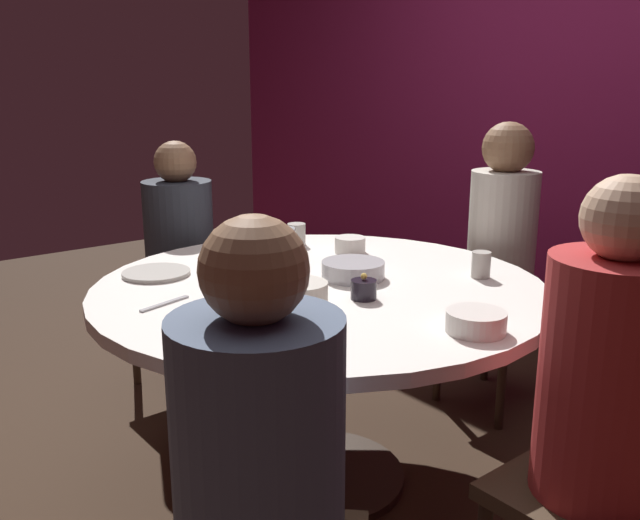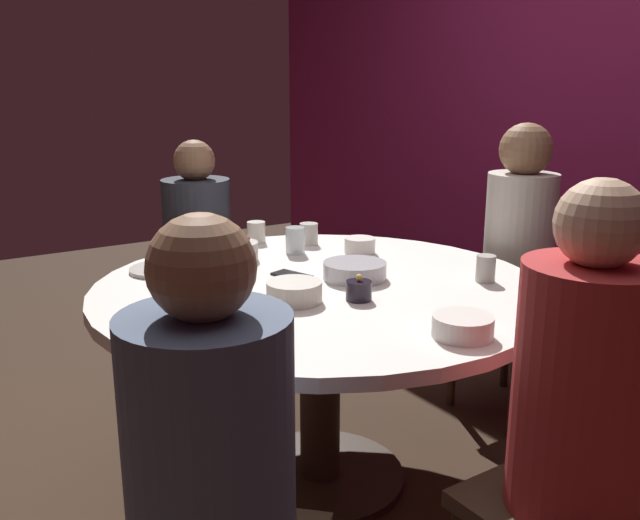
{
  "view_description": "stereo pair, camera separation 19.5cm",
  "coord_description": "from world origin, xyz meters",
  "px_view_note": "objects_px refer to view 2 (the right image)",
  "views": [
    {
      "loc": [
        1.69,
        -1.36,
        1.38
      ],
      "look_at": [
        0.0,
        0.0,
        0.81
      ],
      "focal_mm": 38.23,
      "sensor_mm": 36.0,
      "label": 1
    },
    {
      "loc": [
        1.8,
        -1.2,
        1.38
      ],
      "look_at": [
        0.0,
        0.0,
        0.81
      ],
      "focal_mm": 38.23,
      "sensor_mm": 36.0,
      "label": 2
    }
  ],
  "objects_px": {
    "dining_table": "(320,320)",
    "cup_center_front": "(486,269)",
    "candle_holder": "(358,291)",
    "cell_phone": "(292,275)",
    "seated_diner_front_right": "(210,447)",
    "wine_glass": "(239,254)",
    "bowl_salad_center": "(236,251)",
    "bowl_sauce_side": "(294,292)",
    "cup_near_candle": "(256,232)",
    "seated_diner_right": "(582,396)",
    "bowl_rice_portion": "(360,245)",
    "seated_diner_back": "(519,240)",
    "bowl_small_white": "(463,326)",
    "dinner_plate": "(163,269)",
    "bowl_serving_large": "(355,271)",
    "cup_by_left_diner": "(295,240)",
    "seated_diner_left": "(198,237)",
    "cup_by_right_diner": "(309,234)"
  },
  "relations": [
    {
      "from": "seated_diner_back",
      "to": "seated_diner_right",
      "type": "relative_size",
      "value": 1.02
    },
    {
      "from": "candle_holder",
      "to": "cell_phone",
      "type": "xyz_separation_m",
      "value": [
        -0.34,
        -0.03,
        -0.03
      ]
    },
    {
      "from": "bowl_small_white",
      "to": "cup_by_right_diner",
      "type": "distance_m",
      "value": 1.13
    },
    {
      "from": "dining_table",
      "to": "seated_diner_front_right",
      "type": "bearing_deg",
      "value": -45.0
    },
    {
      "from": "seated_diner_right",
      "to": "bowl_sauce_side",
      "type": "relative_size",
      "value": 7.06
    },
    {
      "from": "seated_diner_front_right",
      "to": "bowl_serving_large",
      "type": "distance_m",
      "value": 1.13
    },
    {
      "from": "dinner_plate",
      "to": "bowl_small_white",
      "type": "distance_m",
      "value": 1.13
    },
    {
      "from": "dining_table",
      "to": "cup_center_front",
      "type": "xyz_separation_m",
      "value": [
        0.29,
        0.47,
        0.17
      ]
    },
    {
      "from": "seated_diner_right",
      "to": "bowl_salad_center",
      "type": "distance_m",
      "value": 1.44
    },
    {
      "from": "seated_diner_front_right",
      "to": "bowl_salad_center",
      "type": "xyz_separation_m",
      "value": [
        -1.17,
        0.65,
        0.05
      ]
    },
    {
      "from": "seated_diner_front_right",
      "to": "wine_glass",
      "type": "relative_size",
      "value": 6.62
    },
    {
      "from": "bowl_salad_center",
      "to": "bowl_sauce_side",
      "type": "height_order",
      "value": "bowl_salad_center"
    },
    {
      "from": "dining_table",
      "to": "seated_diner_left",
      "type": "distance_m",
      "value": 1.0
    },
    {
      "from": "bowl_sauce_side",
      "to": "cup_center_front",
      "type": "distance_m",
      "value": 0.67
    },
    {
      "from": "dinner_plate",
      "to": "cup_by_right_diner",
      "type": "xyz_separation_m",
      "value": [
        -0.06,
        0.65,
        0.04
      ]
    },
    {
      "from": "seated_diner_right",
      "to": "bowl_sauce_side",
      "type": "bearing_deg",
      "value": 11.07
    },
    {
      "from": "bowl_small_white",
      "to": "seated_diner_back",
      "type": "bearing_deg",
      "value": 123.27
    },
    {
      "from": "cell_phone",
      "to": "cup_near_candle",
      "type": "distance_m",
      "value": 0.54
    },
    {
      "from": "seated_diner_front_right",
      "to": "bowl_sauce_side",
      "type": "height_order",
      "value": "seated_diner_front_right"
    },
    {
      "from": "bowl_small_white",
      "to": "bowl_rice_portion",
      "type": "distance_m",
      "value": 0.93
    },
    {
      "from": "dining_table",
      "to": "bowl_sauce_side",
      "type": "xyz_separation_m",
      "value": [
        0.12,
        -0.17,
        0.16
      ]
    },
    {
      "from": "dining_table",
      "to": "bowl_serving_large",
      "type": "relative_size",
      "value": 6.96
    },
    {
      "from": "seated_diner_back",
      "to": "wine_glass",
      "type": "distance_m",
      "value": 1.25
    },
    {
      "from": "dining_table",
      "to": "cell_phone",
      "type": "xyz_separation_m",
      "value": [
        -0.12,
        -0.03,
        0.13
      ]
    },
    {
      "from": "bowl_salad_center",
      "to": "bowl_rice_portion",
      "type": "distance_m",
      "value": 0.48
    },
    {
      "from": "cup_center_front",
      "to": "seated_diner_front_right",
      "type": "bearing_deg",
      "value": -69.57
    },
    {
      "from": "seated_diner_left",
      "to": "cup_center_front",
      "type": "distance_m",
      "value": 1.37
    },
    {
      "from": "cup_near_candle",
      "to": "cup_center_front",
      "type": "bearing_deg",
      "value": 21.26
    },
    {
      "from": "wine_glass",
      "to": "seated_diner_back",
      "type": "bearing_deg",
      "value": 87.68
    },
    {
      "from": "dining_table",
      "to": "wine_glass",
      "type": "relative_size",
      "value": 8.5
    },
    {
      "from": "cup_near_candle",
      "to": "bowl_rice_portion",
      "type": "bearing_deg",
      "value": 32.84
    },
    {
      "from": "bowl_serving_large",
      "to": "wine_glass",
      "type": "bearing_deg",
      "value": -99.95
    },
    {
      "from": "seated_diner_right",
      "to": "wine_glass",
      "type": "relative_size",
      "value": 6.82
    },
    {
      "from": "dinner_plate",
      "to": "bowl_small_white",
      "type": "height_order",
      "value": "bowl_small_white"
    },
    {
      "from": "cell_phone",
      "to": "dining_table",
      "type": "bearing_deg",
      "value": -90.76
    },
    {
      "from": "seated_diner_right",
      "to": "bowl_rice_portion",
      "type": "xyz_separation_m",
      "value": [
        -1.27,
        0.36,
        0.03
      ]
    },
    {
      "from": "seated_diner_back",
      "to": "bowl_small_white",
      "type": "distance_m",
      "value": 1.12
    },
    {
      "from": "bowl_serving_large",
      "to": "seated_diner_front_right",
      "type": "bearing_deg",
      "value": -50.33
    },
    {
      "from": "cup_center_front",
      "to": "candle_holder",
      "type": "bearing_deg",
      "value": -98.77
    },
    {
      "from": "seated_diner_front_right",
      "to": "cup_center_front",
      "type": "bearing_deg",
      "value": -24.57
    },
    {
      "from": "dining_table",
      "to": "dinner_plate",
      "type": "distance_m",
      "value": 0.59
    },
    {
      "from": "dinner_plate",
      "to": "bowl_salad_center",
      "type": "relative_size",
      "value": 1.39
    },
    {
      "from": "dinner_plate",
      "to": "bowl_rice_portion",
      "type": "bearing_deg",
      "value": 76.65
    },
    {
      "from": "seated_diner_front_right",
      "to": "bowl_small_white",
      "type": "height_order",
      "value": "seated_diner_front_right"
    },
    {
      "from": "seated_diner_right",
      "to": "bowl_small_white",
      "type": "height_order",
      "value": "seated_diner_right"
    },
    {
      "from": "bowl_small_white",
      "to": "dinner_plate",
      "type": "bearing_deg",
      "value": -158.21
    },
    {
      "from": "cell_phone",
      "to": "bowl_sauce_side",
      "type": "distance_m",
      "value": 0.28
    },
    {
      "from": "cup_near_candle",
      "to": "cup_by_left_diner",
      "type": "xyz_separation_m",
      "value": [
        0.25,
        0.04,
        0.01
      ]
    },
    {
      "from": "bowl_small_white",
      "to": "cup_center_front",
      "type": "xyz_separation_m",
      "value": [
        -0.33,
        0.43,
        0.02
      ]
    },
    {
      "from": "seated_diner_left",
      "to": "seated_diner_right",
      "type": "distance_m",
      "value": 2.01
    }
  ]
}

